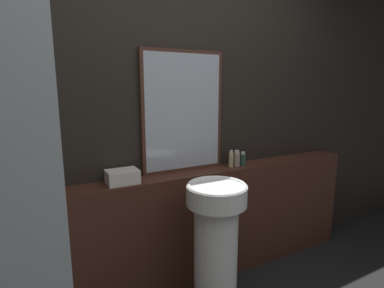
{
  "coord_description": "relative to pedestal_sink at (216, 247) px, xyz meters",
  "views": [
    {
      "loc": [
        -1.06,
        -0.49,
        1.53
      ],
      "look_at": [
        -0.1,
        1.32,
        1.14
      ],
      "focal_mm": 28.0,
      "sensor_mm": 36.0,
      "label": 1
    }
  ],
  "objects": [
    {
      "name": "wall_back",
      "position": [
        0.1,
        0.56,
        0.73
      ],
      "size": [
        8.0,
        0.06,
        2.5
      ],
      "color": "black",
      "rests_on": "ground_plane"
    },
    {
      "name": "vanity_counter",
      "position": [
        0.1,
        0.43,
        -0.07
      ],
      "size": [
        3.0,
        0.21,
        0.9
      ],
      "color": "#422319",
      "rests_on": "ground_plane"
    },
    {
      "name": "pedestal_sink",
      "position": [
        0.0,
        0.0,
        0.0
      ],
      "size": [
        0.38,
        0.38,
        0.95
      ],
      "color": "white",
      "rests_on": "ground_plane"
    },
    {
      "name": "mirror",
      "position": [
        0.02,
        0.51,
        0.83
      ],
      "size": [
        0.66,
        0.03,
        0.9
      ],
      "color": "#47281E",
      "rests_on": "vanity_counter"
    },
    {
      "name": "towel_stack",
      "position": [
        -0.47,
        0.43,
        0.42
      ],
      "size": [
        0.21,
        0.15,
        0.09
      ],
      "color": "silver",
      "rests_on": "vanity_counter"
    },
    {
      "name": "shampoo_bottle",
      "position": [
        0.41,
        0.43,
        0.44
      ],
      "size": [
        0.04,
        0.04,
        0.14
      ],
      "color": "#C6B284",
      "rests_on": "vanity_counter"
    },
    {
      "name": "conditioner_bottle",
      "position": [
        0.47,
        0.43,
        0.44
      ],
      "size": [
        0.05,
        0.05,
        0.13
      ],
      "color": "gray",
      "rests_on": "vanity_counter"
    },
    {
      "name": "lotion_bottle",
      "position": [
        0.53,
        0.43,
        0.43
      ],
      "size": [
        0.05,
        0.05,
        0.11
      ],
      "color": "#2D4C3D",
      "rests_on": "vanity_counter"
    }
  ]
}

